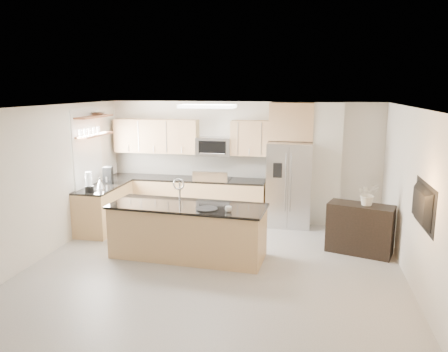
% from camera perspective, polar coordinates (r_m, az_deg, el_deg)
% --- Properties ---
extents(floor, '(6.50, 6.50, 0.00)m').
position_cam_1_polar(floor, '(7.02, -1.85, -12.86)').
color(floor, '#ABA8A3').
rests_on(floor, ground).
extents(ceiling, '(6.00, 6.50, 0.02)m').
position_cam_1_polar(ceiling, '(6.41, -2.00, 8.84)').
color(ceiling, white).
rests_on(ceiling, wall_back).
extents(wall_back, '(6.00, 0.02, 2.60)m').
position_cam_1_polar(wall_back, '(9.73, 2.42, 2.03)').
color(wall_back, beige).
rests_on(wall_back, floor).
extents(wall_front, '(6.00, 0.02, 2.60)m').
position_cam_1_polar(wall_front, '(3.68, -13.82, -14.49)').
color(wall_front, beige).
rests_on(wall_front, floor).
extents(wall_left, '(0.02, 6.50, 2.60)m').
position_cam_1_polar(wall_left, '(7.83, -23.85, -1.27)').
color(wall_left, beige).
rests_on(wall_left, floor).
extents(wall_right, '(0.02, 6.50, 2.60)m').
position_cam_1_polar(wall_right, '(6.62, 24.34, -3.50)').
color(wall_right, beige).
rests_on(wall_right, floor).
extents(back_counter, '(3.55, 0.66, 1.44)m').
position_cam_1_polar(back_counter, '(9.85, -4.98, -2.81)').
color(back_counter, tan).
rests_on(back_counter, floor).
extents(left_counter, '(0.66, 1.50, 0.92)m').
position_cam_1_polar(left_counter, '(9.40, -15.38, -3.96)').
color(left_counter, tan).
rests_on(left_counter, floor).
extents(range, '(0.76, 0.64, 1.14)m').
position_cam_1_polar(range, '(9.69, -1.44, -3.00)').
color(range, black).
rests_on(range, floor).
extents(upper_cabinets, '(3.50, 0.33, 0.75)m').
position_cam_1_polar(upper_cabinets, '(9.78, -5.30, 5.14)').
color(upper_cabinets, tan).
rests_on(upper_cabinets, wall_back).
extents(microwave, '(0.76, 0.40, 0.40)m').
position_cam_1_polar(microwave, '(9.59, -1.31, 3.89)').
color(microwave, '#B3B3B6').
rests_on(microwave, upper_cabinets).
extents(refrigerator, '(0.92, 0.78, 1.78)m').
position_cam_1_polar(refrigerator, '(9.33, 8.48, -1.05)').
color(refrigerator, '#B3B3B6').
rests_on(refrigerator, floor).
extents(partition_column, '(0.60, 0.30, 2.60)m').
position_cam_1_polar(partition_column, '(9.48, 13.22, 1.48)').
color(partition_column, beige).
rests_on(partition_column, floor).
extents(window, '(0.04, 1.15, 1.65)m').
position_cam_1_polar(window, '(9.30, -17.43, 3.26)').
color(window, white).
rests_on(window, wall_left).
extents(shelf_lower, '(0.30, 1.20, 0.04)m').
position_cam_1_polar(shelf_lower, '(9.30, -16.56, 5.17)').
color(shelf_lower, brown).
rests_on(shelf_lower, wall_left).
extents(shelf_upper, '(0.30, 1.20, 0.04)m').
position_cam_1_polar(shelf_upper, '(9.27, -16.69, 7.44)').
color(shelf_upper, brown).
rests_on(shelf_upper, wall_left).
extents(ceiling_fixture, '(1.00, 0.50, 0.06)m').
position_cam_1_polar(ceiling_fixture, '(8.06, -2.18, 9.09)').
color(ceiling_fixture, white).
rests_on(ceiling_fixture, ceiling).
extents(island, '(2.73, 1.13, 1.35)m').
position_cam_1_polar(island, '(7.63, -4.73, -7.13)').
color(island, tan).
rests_on(island, floor).
extents(credenza, '(1.20, 0.78, 0.89)m').
position_cam_1_polar(credenza, '(8.13, 17.32, -6.61)').
color(credenza, black).
rests_on(credenza, floor).
extents(cup, '(0.12, 0.12, 0.09)m').
position_cam_1_polar(cup, '(7.06, 0.58, -4.34)').
color(cup, white).
rests_on(cup, island).
extents(platter, '(0.40, 0.40, 0.02)m').
position_cam_1_polar(platter, '(7.20, -2.30, -4.31)').
color(platter, black).
rests_on(platter, island).
extents(blender, '(0.17, 0.17, 0.39)m').
position_cam_1_polar(blender, '(8.77, -17.23, -0.92)').
color(blender, black).
rests_on(blender, left_counter).
extents(kettle, '(0.18, 0.18, 0.22)m').
position_cam_1_polar(kettle, '(9.05, -15.90, -0.94)').
color(kettle, '#B3B3B6').
rests_on(kettle, left_counter).
extents(coffee_maker, '(0.23, 0.26, 0.34)m').
position_cam_1_polar(coffee_maker, '(9.52, -14.92, 0.10)').
color(coffee_maker, black).
rests_on(coffee_maker, left_counter).
extents(bowl, '(0.42, 0.42, 0.08)m').
position_cam_1_polar(bowl, '(9.43, -16.17, 7.90)').
color(bowl, '#B3B3B6').
rests_on(bowl, shelf_upper).
extents(flower_vase, '(0.68, 0.64, 0.60)m').
position_cam_1_polar(flower_vase, '(7.93, 18.32, -1.54)').
color(flower_vase, beige).
rests_on(flower_vase, credenza).
extents(television, '(0.14, 1.08, 0.62)m').
position_cam_1_polar(television, '(6.39, 23.99, -3.50)').
color(television, black).
rests_on(television, wall_right).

